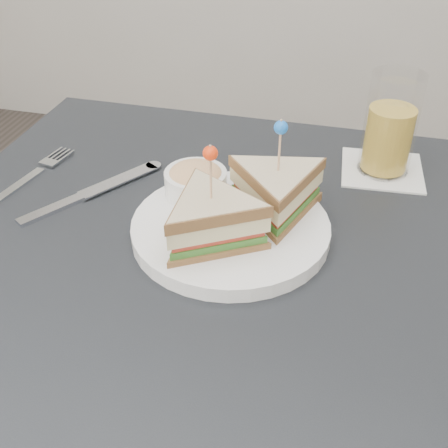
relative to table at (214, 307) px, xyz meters
The scene contains 5 objects.
table is the anchor object (origin of this frame).
plate_meal 0.13m from the table, 77.68° to the left, with size 0.28×0.27×0.15m.
cutlery_fork 0.34m from the table, 158.45° to the left, with size 0.05×0.19×0.01m.
cutlery_knife 0.24m from the table, 155.88° to the left, with size 0.14×0.20×0.01m.
drink_set 0.36m from the table, 54.87° to the left, with size 0.13×0.13×0.15m.
Camera 1 is at (0.14, -0.50, 1.18)m, focal length 45.00 mm.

